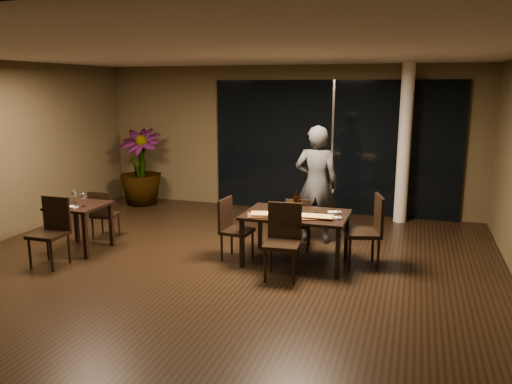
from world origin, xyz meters
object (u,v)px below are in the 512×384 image
object	(u,v)px
chair_side_far	(103,212)
bottle_c	(297,203)
chair_main_left	(232,226)
chair_side_near	(52,228)
potted_plant	(140,167)
chair_main_far	(298,221)
diner	(316,185)
chair_main_near	(283,237)
chair_main_right	(369,227)
bottle_a	(296,201)
bottle_b	(299,204)
main_table	(296,218)
side_table	(79,212)

from	to	relation	value
chair_side_far	bottle_c	xyz separation A→B (m)	(3.39, -0.03, 0.42)
chair_main_left	chair_side_near	size ratio (longest dim) A/B	0.93
potted_plant	chair_main_far	bearing A→B (deg)	-26.63
chair_main_left	diner	bearing A→B (deg)	-35.26
chair_main_near	chair_main_right	world-z (taller)	chair_main_right
potted_plant	bottle_a	bearing A→B (deg)	-31.72
chair_side_near	bottle_c	bearing A→B (deg)	19.97
chair_main_right	potted_plant	size ratio (longest dim) A/B	0.64
chair_main_far	bottle_b	world-z (taller)	bottle_b
main_table	chair_side_near	distance (m)	3.57
chair_side_far	main_table	bearing A→B (deg)	172.71
main_table	bottle_c	world-z (taller)	bottle_c
chair_main_far	chair_main_left	distance (m)	1.12
chair_side_near	bottle_a	xyz separation A→B (m)	(3.35, 1.23, 0.36)
chair_side_near	side_table	bearing A→B (deg)	91.43
chair_main_near	bottle_a	xyz separation A→B (m)	(0.01, 0.66, 0.35)
chair_side_far	bottle_c	distance (m)	3.41
side_table	chair_side_near	world-z (taller)	chair_side_near
chair_main_left	chair_side_far	bearing A→B (deg)	88.67
chair_side_near	bottle_a	size ratio (longest dim) A/B	3.06
bottle_a	chair_side_near	bearing A→B (deg)	-159.81
diner	bottle_c	distance (m)	1.01
side_table	bottle_a	xyz separation A→B (m)	(3.38, 0.57, 0.29)
bottle_c	chair_side_far	bearing A→B (deg)	179.57
main_table	potted_plant	distance (m)	4.88
chair_main_far	chair_side_far	distance (m)	3.34
chair_main_near	side_table	bearing A→B (deg)	173.26
chair_main_near	chair_side_far	bearing A→B (deg)	162.93
chair_main_near	chair_side_near	bearing A→B (deg)	-175.39
side_table	chair_main_far	xyz separation A→B (m)	(3.31, 1.08, -0.15)
main_table	chair_main_left	xyz separation A→B (m)	(-0.95, -0.14, -0.16)
bottle_a	chair_main_near	bearing A→B (deg)	-91.13
bottle_a	chair_main_far	bearing A→B (deg)	97.79
chair_main_far	diner	distance (m)	0.74
chair_side_near	bottle_b	distance (m)	3.63
potted_plant	chair_side_far	bearing A→B (deg)	-73.81
side_table	diner	bearing A→B (deg)	24.63
bottle_b	main_table	bearing A→B (deg)	-135.87
side_table	chair_main_far	bearing A→B (deg)	18.07
main_table	bottle_b	distance (m)	0.22
potted_plant	chair_side_near	bearing A→B (deg)	-78.75
chair_main_far	bottle_c	world-z (taller)	bottle_c
chair_main_right	side_table	bearing A→B (deg)	-97.36
chair_side_far	bottle_a	world-z (taller)	bottle_a
diner	chair_main_far	bearing A→B (deg)	68.23
chair_side_near	potted_plant	distance (m)	3.85
chair_main_near	potted_plant	world-z (taller)	potted_plant
chair_main_near	bottle_b	distance (m)	0.71
main_table	chair_side_near	world-z (taller)	chair_side_near
bottle_b	bottle_a	bearing A→B (deg)	153.92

